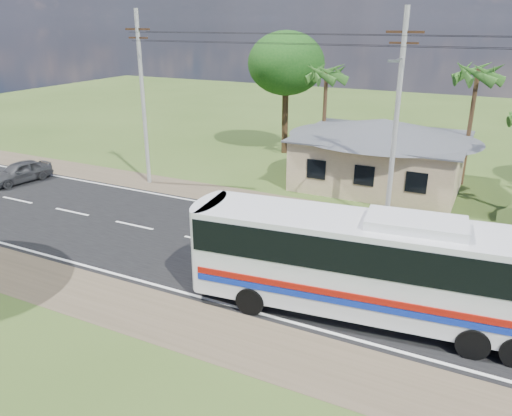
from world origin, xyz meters
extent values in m
plane|color=#304819|center=(0.00, 0.00, 0.00)|extent=(120.00, 120.00, 0.00)
cube|color=black|center=(0.00, 0.00, 0.01)|extent=(120.00, 10.00, 0.02)
cube|color=brown|center=(0.00, 6.50, 0.01)|extent=(120.00, 3.00, 0.01)
cube|color=brown|center=(0.00, -6.50, 0.01)|extent=(120.00, 3.00, 0.01)
cube|color=silver|center=(0.00, 4.70, 0.03)|extent=(120.00, 0.15, 0.01)
cube|color=silver|center=(0.00, -4.70, 0.03)|extent=(120.00, 0.15, 0.01)
cube|color=silver|center=(0.00, 0.00, 0.03)|extent=(120.00, 0.15, 0.01)
cube|color=tan|center=(1.00, 13.00, 1.60)|extent=(10.00, 8.00, 3.20)
cube|color=#4C4F54|center=(1.00, 13.00, 3.25)|extent=(10.60, 8.60, 0.10)
pyramid|color=#4C4F54|center=(1.00, 13.00, 4.40)|extent=(12.40, 10.00, 1.20)
cube|color=black|center=(-2.00, 8.98, 1.70)|extent=(1.20, 0.08, 1.20)
cube|color=black|center=(1.00, 8.98, 1.70)|extent=(1.20, 0.08, 1.20)
cube|color=black|center=(4.00, 8.98, 1.70)|extent=(1.20, 0.08, 1.20)
cylinder|color=#9E9E99|center=(-13.00, 6.50, 5.50)|extent=(0.26, 0.26, 11.00)
cube|color=#3B2415|center=(-13.00, 6.50, 9.80)|extent=(1.80, 0.12, 0.12)
cube|color=#3B2415|center=(-13.00, 6.50, 9.30)|extent=(1.40, 0.10, 0.10)
cylinder|color=#9E9E99|center=(3.00, 6.50, 5.50)|extent=(0.26, 0.26, 11.00)
cube|color=#3B2415|center=(3.00, 6.50, 9.80)|extent=(1.80, 0.12, 0.12)
cube|color=#3B2415|center=(3.00, 6.50, 9.30)|extent=(1.40, 0.10, 0.10)
cylinder|color=gray|center=(3.00, 5.50, 8.60)|extent=(0.08, 2.00, 0.08)
cube|color=gray|center=(3.00, 4.50, 8.60)|extent=(0.50, 0.18, 0.12)
cylinder|color=black|center=(-5.00, 6.50, 9.60)|extent=(16.00, 0.02, 0.02)
cylinder|color=#47301E|center=(6.00, 15.50, 3.75)|extent=(0.28, 0.28, 7.50)
cylinder|color=#47301E|center=(-4.00, 16.00, 3.50)|extent=(0.28, 0.28, 7.00)
cylinder|color=#47301E|center=(-8.00, 18.00, 2.97)|extent=(0.50, 0.50, 5.95)
ellipsoid|color=#113C10|center=(-8.00, 18.00, 7.15)|extent=(6.00, 6.00, 4.92)
cube|color=silver|center=(4.67, -3.04, 2.14)|extent=(13.39, 4.22, 3.29)
cube|color=black|center=(4.67, -3.04, 2.96)|extent=(13.45, 4.29, 1.21)
cube|color=black|center=(-1.87, -3.78, 2.58)|extent=(0.42, 2.52, 1.97)
cube|color=#931109|center=(4.83, -4.42, 1.54)|extent=(12.86, 1.51, 0.24)
cube|color=navy|center=(4.83, -4.42, 1.26)|extent=(12.86, 1.51, 0.24)
cube|color=silver|center=(5.76, -2.91, 3.95)|extent=(3.47, 2.12, 0.33)
cylinder|color=black|center=(0.46, -4.79, 0.55)|extent=(1.13, 0.51, 1.10)
cylinder|color=black|center=(0.17, -2.28, 0.55)|extent=(1.13, 0.51, 1.10)
cylinder|color=black|center=(8.08, -3.92, 0.55)|extent=(1.13, 0.51, 1.10)
cylinder|color=black|center=(7.80, -1.41, 0.55)|extent=(1.13, 0.51, 1.10)
cylinder|color=black|center=(9.11, -1.26, 0.55)|extent=(1.13, 0.51, 1.10)
imported|color=black|center=(2.63, 5.27, 0.47)|extent=(1.88, 1.08, 0.94)
imported|color=#2D2D2F|center=(-20.86, 2.70, 0.71)|extent=(2.38, 4.41, 1.43)
camera|label=1|loc=(7.81, -19.19, 10.37)|focal=35.00mm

